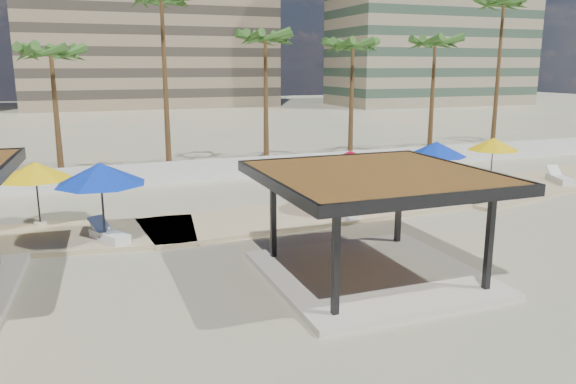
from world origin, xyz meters
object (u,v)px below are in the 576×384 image
lounger_a (109,235)px  lounger_c (463,183)px  lounger_b (340,212)px  umbrella_c (350,159)px  lounger_d (560,179)px  pavilion_central (373,215)px

lounger_a → lounger_c: 17.98m
lounger_b → lounger_c: (8.48, 2.84, 0.03)m
umbrella_c → lounger_b: size_ratio=1.89×
lounger_c → lounger_d: bearing=-90.3°
lounger_a → lounger_c: lounger_c is taller
lounger_c → lounger_a: bearing=106.8°
lounger_a → lounger_b: lounger_a is taller
umbrella_c → lounger_c: umbrella_c is taller
pavilion_central → lounger_c: bearing=41.2°
lounger_c → lounger_b: bearing=116.2°
umbrella_c → lounger_a: umbrella_c is taller
lounger_b → umbrella_c: bearing=-60.8°
lounger_a → lounger_d: 23.57m
lounger_a → lounger_c: size_ratio=0.85×
pavilion_central → lounger_a: pavilion_central is taller
umbrella_c → lounger_b: bearing=-140.9°
umbrella_c → lounger_c: bearing=16.0°
pavilion_central → lounger_c: 13.92m
umbrella_c → lounger_b: umbrella_c is taller
umbrella_c → lounger_a: size_ratio=1.88×
lounger_d → lounger_c: bearing=101.7°
lounger_b → lounger_c: lounger_c is taller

